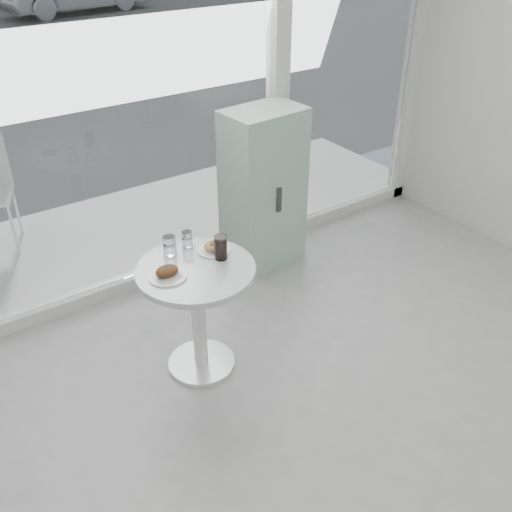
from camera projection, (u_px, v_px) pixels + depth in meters
storefront at (182, 55)px, 3.92m from camera, size 5.00×0.14×3.00m
main_table at (197, 298)px, 3.50m from camera, size 0.72×0.72×0.77m
patio_deck at (147, 226)px, 5.34m from camera, size 5.60×1.60×0.05m
mint_cabinet at (263, 190)px, 4.54m from camera, size 0.63×0.45×1.31m
plate_fritter at (168, 273)px, 3.29m from camera, size 0.23×0.23×0.07m
plate_donut at (214, 248)px, 3.54m from camera, size 0.21×0.21×0.05m
water_tumbler_a at (170, 247)px, 3.48m from camera, size 0.08×0.08×0.13m
water_tumbler_b at (187, 240)px, 3.56m from camera, size 0.07×0.07×0.11m
cola_glass at (221, 248)px, 3.43m from camera, size 0.08×0.08×0.15m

